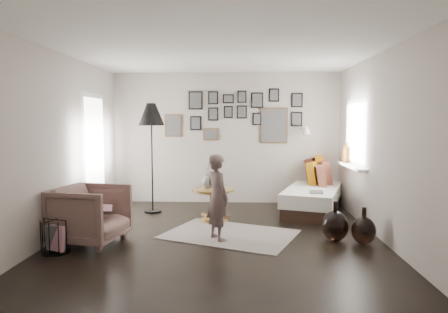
{
  "coord_description": "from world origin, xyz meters",
  "views": [
    {
      "loc": [
        0.33,
        -5.57,
        1.64
      ],
      "look_at": [
        0.05,
        0.5,
        1.1
      ],
      "focal_mm": 32.0,
      "sensor_mm": 36.0,
      "label": 1
    }
  ],
  "objects_px": {
    "magazine_basket": "(55,236)",
    "demijohn_large": "(335,226)",
    "armchair": "(90,215)",
    "floor_lamp": "(151,119)",
    "demijohn_small": "(364,230)",
    "daybed": "(313,194)",
    "child": "(217,197)",
    "pedestal_table": "(213,206)",
    "vase": "(208,180)"
  },
  "relations": [
    {
      "from": "pedestal_table",
      "to": "daybed",
      "type": "distance_m",
      "value": 1.97
    },
    {
      "from": "daybed",
      "to": "demijohn_small",
      "type": "height_order",
      "value": "daybed"
    },
    {
      "from": "demijohn_small",
      "to": "daybed",
      "type": "bearing_deg",
      "value": 99.09
    },
    {
      "from": "pedestal_table",
      "to": "magazine_basket",
      "type": "relative_size",
      "value": 1.62
    },
    {
      "from": "daybed",
      "to": "pedestal_table",
      "type": "bearing_deg",
      "value": -135.81
    },
    {
      "from": "pedestal_table",
      "to": "daybed",
      "type": "height_order",
      "value": "daybed"
    },
    {
      "from": "pedestal_table",
      "to": "magazine_basket",
      "type": "height_order",
      "value": "pedestal_table"
    },
    {
      "from": "daybed",
      "to": "armchair",
      "type": "distance_m",
      "value": 3.96
    },
    {
      "from": "armchair",
      "to": "demijohn_small",
      "type": "xyz_separation_m",
      "value": [
        3.66,
        0.12,
        -0.2
      ]
    },
    {
      "from": "daybed",
      "to": "demijohn_large",
      "type": "relative_size",
      "value": 3.9
    },
    {
      "from": "child",
      "to": "daybed",
      "type": "bearing_deg",
      "value": -75.18
    },
    {
      "from": "child",
      "to": "pedestal_table",
      "type": "bearing_deg",
      "value": -27.16
    },
    {
      "from": "armchair",
      "to": "floor_lamp",
      "type": "height_order",
      "value": "floor_lamp"
    },
    {
      "from": "floor_lamp",
      "to": "demijohn_large",
      "type": "xyz_separation_m",
      "value": [
        2.88,
        -1.62,
        -1.47
      ]
    },
    {
      "from": "daybed",
      "to": "demijohn_small",
      "type": "xyz_separation_m",
      "value": [
        0.32,
        -2.03,
        -0.12
      ]
    },
    {
      "from": "child",
      "to": "magazine_basket",
      "type": "bearing_deg",
      "value": 72.95
    },
    {
      "from": "daybed",
      "to": "child",
      "type": "relative_size",
      "value": 1.79
    },
    {
      "from": "daybed",
      "to": "demijohn_small",
      "type": "distance_m",
      "value": 2.06
    },
    {
      "from": "daybed",
      "to": "magazine_basket",
      "type": "xyz_separation_m",
      "value": [
        -3.62,
        -2.55,
        -0.1
      ]
    },
    {
      "from": "daybed",
      "to": "demijohn_large",
      "type": "xyz_separation_m",
      "value": [
        -0.03,
        -1.91,
        -0.1
      ]
    },
    {
      "from": "magazine_basket",
      "to": "demijohn_large",
      "type": "bearing_deg",
      "value": 10.08
    },
    {
      "from": "daybed",
      "to": "armchair",
      "type": "xyz_separation_m",
      "value": [
        -3.33,
        -2.14,
        0.08
      ]
    },
    {
      "from": "pedestal_table",
      "to": "floor_lamp",
      "type": "distance_m",
      "value": 1.92
    },
    {
      "from": "pedestal_table",
      "to": "demijohn_small",
      "type": "distance_m",
      "value": 2.4
    },
    {
      "from": "daybed",
      "to": "armchair",
      "type": "bearing_deg",
      "value": -128.88
    },
    {
      "from": "armchair",
      "to": "magazine_basket",
      "type": "relative_size",
      "value": 2.05
    },
    {
      "from": "armchair",
      "to": "demijohn_large",
      "type": "height_order",
      "value": "armchair"
    },
    {
      "from": "floor_lamp",
      "to": "demijohn_small",
      "type": "bearing_deg",
      "value": -28.33
    },
    {
      "from": "pedestal_table",
      "to": "child",
      "type": "distance_m",
      "value": 1.12
    },
    {
      "from": "armchair",
      "to": "floor_lamp",
      "type": "relative_size",
      "value": 0.44
    },
    {
      "from": "child",
      "to": "vase",
      "type": "bearing_deg",
      "value": -23.16
    },
    {
      "from": "vase",
      "to": "demijohn_small",
      "type": "relative_size",
      "value": 0.97
    },
    {
      "from": "vase",
      "to": "demijohn_large",
      "type": "height_order",
      "value": "vase"
    },
    {
      "from": "vase",
      "to": "child",
      "type": "relative_size",
      "value": 0.41
    },
    {
      "from": "pedestal_table",
      "to": "armchair",
      "type": "distance_m",
      "value": 2.02
    },
    {
      "from": "demijohn_large",
      "to": "child",
      "type": "distance_m",
      "value": 1.66
    },
    {
      "from": "floor_lamp",
      "to": "child",
      "type": "xyz_separation_m",
      "value": [
        1.27,
        -1.63,
        -1.09
      ]
    },
    {
      "from": "armchair",
      "to": "demijohn_small",
      "type": "height_order",
      "value": "armchair"
    },
    {
      "from": "demijohn_small",
      "to": "child",
      "type": "bearing_deg",
      "value": 176.73
    },
    {
      "from": "magazine_basket",
      "to": "child",
      "type": "distance_m",
      "value": 2.12
    },
    {
      "from": "armchair",
      "to": "child",
      "type": "relative_size",
      "value": 0.72
    },
    {
      "from": "floor_lamp",
      "to": "magazine_basket",
      "type": "relative_size",
      "value": 4.67
    },
    {
      "from": "vase",
      "to": "daybed",
      "type": "height_order",
      "value": "vase"
    },
    {
      "from": "demijohn_large",
      "to": "daybed",
      "type": "bearing_deg",
      "value": 89.23
    },
    {
      "from": "magazine_basket",
      "to": "armchair",
      "type": "bearing_deg",
      "value": 54.14
    },
    {
      "from": "armchair",
      "to": "magazine_basket",
      "type": "bearing_deg",
      "value": 154.81
    },
    {
      "from": "pedestal_table",
      "to": "demijohn_large",
      "type": "relative_size",
      "value": 1.24
    },
    {
      "from": "magazine_basket",
      "to": "demijohn_small",
      "type": "bearing_deg",
      "value": 7.5
    },
    {
      "from": "daybed",
      "to": "magazine_basket",
      "type": "height_order",
      "value": "daybed"
    },
    {
      "from": "pedestal_table",
      "to": "magazine_basket",
      "type": "xyz_separation_m",
      "value": [
        -1.85,
        -1.69,
        -0.04
      ]
    }
  ]
}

